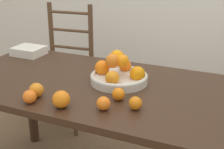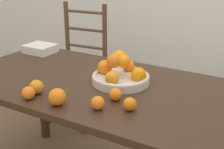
{
  "view_description": "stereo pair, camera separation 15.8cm",
  "coord_description": "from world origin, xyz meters",
  "px_view_note": "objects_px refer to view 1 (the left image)",
  "views": [
    {
      "loc": [
        0.57,
        -1.39,
        1.39
      ],
      "look_at": [
        -0.03,
        -0.03,
        0.82
      ],
      "focal_mm": 50.0,
      "sensor_mm": 36.0,
      "label": 1
    },
    {
      "loc": [
        0.71,
        -1.31,
        1.39
      ],
      "look_at": [
        -0.03,
        -0.03,
        0.82
      ],
      "focal_mm": 50.0,
      "sensor_mm": 36.0,
      "label": 2
    }
  ],
  "objects_px": {
    "orange_loose_5": "(103,103)",
    "chair_left": "(65,69)",
    "fruit_bowl": "(119,74)",
    "orange_loose_4": "(135,103)",
    "orange_loose_1": "(36,90)",
    "orange_loose_3": "(61,99)",
    "orange_loose_0": "(118,94)",
    "book_stack": "(29,51)",
    "orange_loose_2": "(30,97)"
  },
  "relations": [
    {
      "from": "orange_loose_2",
      "to": "chair_left",
      "type": "relative_size",
      "value": 0.06
    },
    {
      "from": "orange_loose_4",
      "to": "chair_left",
      "type": "bearing_deg",
      "value": 136.03
    },
    {
      "from": "orange_loose_1",
      "to": "orange_loose_3",
      "type": "relative_size",
      "value": 0.88
    },
    {
      "from": "orange_loose_1",
      "to": "chair_left",
      "type": "xyz_separation_m",
      "value": [
        -0.5,
        1.02,
        -0.3
      ]
    },
    {
      "from": "fruit_bowl",
      "to": "chair_left",
      "type": "xyz_separation_m",
      "value": [
        -0.79,
        0.68,
        -0.31
      ]
    },
    {
      "from": "orange_loose_3",
      "to": "orange_loose_4",
      "type": "xyz_separation_m",
      "value": [
        0.31,
        0.12,
        -0.01
      ]
    },
    {
      "from": "book_stack",
      "to": "orange_loose_1",
      "type": "bearing_deg",
      "value": -48.97
    },
    {
      "from": "orange_loose_2",
      "to": "book_stack",
      "type": "distance_m",
      "value": 0.79
    },
    {
      "from": "orange_loose_4",
      "to": "orange_loose_5",
      "type": "relative_size",
      "value": 0.97
    },
    {
      "from": "orange_loose_0",
      "to": "chair_left",
      "type": "relative_size",
      "value": 0.06
    },
    {
      "from": "book_stack",
      "to": "orange_loose_3",
      "type": "bearing_deg",
      "value": -42.55
    },
    {
      "from": "orange_loose_3",
      "to": "orange_loose_5",
      "type": "xyz_separation_m",
      "value": [
        0.18,
        0.06,
        -0.01
      ]
    },
    {
      "from": "chair_left",
      "to": "book_stack",
      "type": "distance_m",
      "value": 0.55
    },
    {
      "from": "chair_left",
      "to": "book_stack",
      "type": "height_order",
      "value": "chair_left"
    },
    {
      "from": "orange_loose_5",
      "to": "chair_left",
      "type": "relative_size",
      "value": 0.06
    },
    {
      "from": "orange_loose_5",
      "to": "chair_left",
      "type": "distance_m",
      "value": 1.35
    },
    {
      "from": "orange_loose_1",
      "to": "orange_loose_3",
      "type": "bearing_deg",
      "value": -15.61
    },
    {
      "from": "orange_loose_4",
      "to": "chair_left",
      "type": "distance_m",
      "value": 1.39
    },
    {
      "from": "orange_loose_3",
      "to": "chair_left",
      "type": "xyz_separation_m",
      "value": [
        -0.67,
        1.07,
        -0.3
      ]
    },
    {
      "from": "fruit_bowl",
      "to": "orange_loose_4",
      "type": "distance_m",
      "value": 0.33
    },
    {
      "from": "orange_loose_1",
      "to": "book_stack",
      "type": "height_order",
      "value": "orange_loose_1"
    },
    {
      "from": "fruit_bowl",
      "to": "orange_loose_0",
      "type": "distance_m",
      "value": 0.22
    },
    {
      "from": "fruit_bowl",
      "to": "orange_loose_4",
      "type": "relative_size",
      "value": 5.15
    },
    {
      "from": "orange_loose_0",
      "to": "book_stack",
      "type": "bearing_deg",
      "value": 153.86
    },
    {
      "from": "fruit_bowl",
      "to": "orange_loose_2",
      "type": "distance_m",
      "value": 0.49
    },
    {
      "from": "chair_left",
      "to": "book_stack",
      "type": "relative_size",
      "value": 5.1
    },
    {
      "from": "orange_loose_0",
      "to": "orange_loose_3",
      "type": "bearing_deg",
      "value": -139.32
    },
    {
      "from": "orange_loose_0",
      "to": "orange_loose_1",
      "type": "distance_m",
      "value": 0.4
    },
    {
      "from": "orange_loose_3",
      "to": "orange_loose_4",
      "type": "height_order",
      "value": "orange_loose_3"
    },
    {
      "from": "orange_loose_0",
      "to": "orange_loose_4",
      "type": "distance_m",
      "value": 0.12
    },
    {
      "from": "orange_loose_1",
      "to": "orange_loose_5",
      "type": "relative_size",
      "value": 1.14
    },
    {
      "from": "fruit_bowl",
      "to": "chair_left",
      "type": "height_order",
      "value": "chair_left"
    },
    {
      "from": "fruit_bowl",
      "to": "orange_loose_3",
      "type": "distance_m",
      "value": 0.4
    },
    {
      "from": "orange_loose_3",
      "to": "chair_left",
      "type": "bearing_deg",
      "value": 122.17
    },
    {
      "from": "chair_left",
      "to": "orange_loose_3",
      "type": "bearing_deg",
      "value": -62.56
    },
    {
      "from": "orange_loose_0",
      "to": "orange_loose_5",
      "type": "relative_size",
      "value": 0.98
    },
    {
      "from": "orange_loose_0",
      "to": "orange_loose_2",
      "type": "height_order",
      "value": "orange_loose_2"
    },
    {
      "from": "chair_left",
      "to": "orange_loose_1",
      "type": "bearing_deg",
      "value": -68.65
    },
    {
      "from": "orange_loose_1",
      "to": "chair_left",
      "type": "distance_m",
      "value": 1.17
    },
    {
      "from": "orange_loose_5",
      "to": "book_stack",
      "type": "height_order",
      "value": "orange_loose_5"
    },
    {
      "from": "orange_loose_2",
      "to": "orange_loose_4",
      "type": "xyz_separation_m",
      "value": [
        0.47,
        0.14,
        -0.0
      ]
    },
    {
      "from": "fruit_bowl",
      "to": "book_stack",
      "type": "distance_m",
      "value": 0.79
    },
    {
      "from": "orange_loose_0",
      "to": "orange_loose_4",
      "type": "height_order",
      "value": "same"
    },
    {
      "from": "orange_loose_1",
      "to": "fruit_bowl",
      "type": "bearing_deg",
      "value": 49.06
    },
    {
      "from": "orange_loose_2",
      "to": "chair_left",
      "type": "xyz_separation_m",
      "value": [
        -0.51,
        1.09,
        -0.29
      ]
    },
    {
      "from": "fruit_bowl",
      "to": "orange_loose_5",
      "type": "xyz_separation_m",
      "value": [
        0.06,
        -0.33,
        -0.02
      ]
    },
    {
      "from": "fruit_bowl",
      "to": "orange_loose_0",
      "type": "xyz_separation_m",
      "value": [
        0.09,
        -0.21,
        -0.02
      ]
    },
    {
      "from": "orange_loose_2",
      "to": "chair_left",
      "type": "height_order",
      "value": "chair_left"
    },
    {
      "from": "fruit_bowl",
      "to": "chair_left",
      "type": "relative_size",
      "value": 0.3
    },
    {
      "from": "orange_loose_5",
      "to": "orange_loose_2",
      "type": "bearing_deg",
      "value": -167.29
    }
  ]
}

